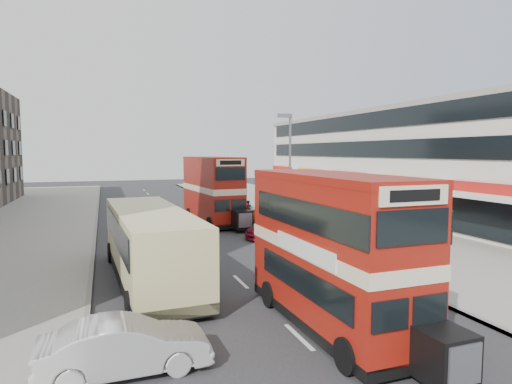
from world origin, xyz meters
name	(u,v)px	position (x,y,z in m)	size (l,w,h in m)	color
ground	(331,368)	(0.00, 0.00, 0.00)	(160.00, 160.00, 0.00)	#28282B
road_surface	(189,233)	(0.00, 20.00, 0.01)	(12.00, 90.00, 0.01)	#28282B
pavement_right	(343,223)	(12.00, 20.00, 0.07)	(12.00, 90.00, 0.15)	gray
kerb_left	(95,238)	(-6.10, 20.00, 0.07)	(0.20, 90.00, 0.16)	gray
kerb_right	(272,227)	(6.10, 20.00, 0.07)	(0.20, 90.00, 0.16)	gray
commercial_row	(413,162)	(19.95, 22.00, 4.70)	(9.90, 46.20, 9.30)	silver
street_lamp	(289,163)	(6.52, 18.00, 4.78)	(1.00, 0.20, 8.12)	slate
bus_main	(332,250)	(1.28, 2.35, 2.49)	(2.57, 8.62, 4.74)	black
bus_second	(213,190)	(2.52, 23.54, 2.64)	(3.26, 9.16, 5.01)	black
coach	(150,242)	(-3.64, 9.34, 1.71)	(3.41, 11.10, 2.90)	black
car_left_front	(126,346)	(-5.03, 1.44, 0.70)	(1.48, 4.24, 1.40)	silver
car_right_a	(280,229)	(5.15, 16.25, 0.66)	(1.84, 4.52, 1.31)	maroon
car_right_b	(240,216)	(4.52, 22.96, 0.56)	(1.86, 4.04, 1.12)	#B93612
car_right_c	(215,203)	(4.65, 31.82, 0.64)	(1.52, 3.78, 1.29)	#5070A1
pedestrian_near	(351,229)	(8.36, 12.93, 0.97)	(0.61, 0.41, 1.64)	gray
pedestrian_far	(260,198)	(8.80, 30.34, 1.07)	(1.07, 0.45, 1.83)	gray
cyclist	(248,217)	(4.93, 22.01, 0.62)	(0.83, 1.86, 1.88)	gray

